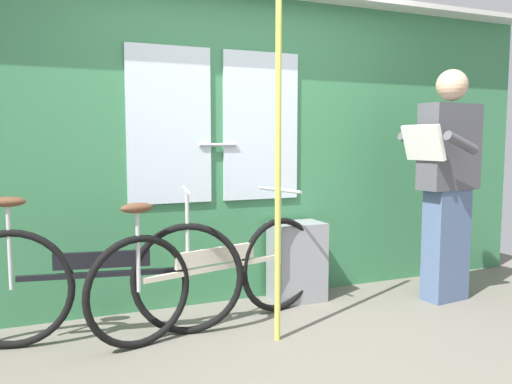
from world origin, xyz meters
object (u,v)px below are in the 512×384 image
at_px(bicycle_near_door, 101,280).
at_px(passenger_reading_newspaper, 448,180).
at_px(bicycle_leaning_behind, 215,273).
at_px(trash_bin_by_wall, 297,261).
at_px(handrail_pole, 278,154).

xyz_separation_m(bicycle_near_door, passenger_reading_newspaper, (2.50, -0.15, 0.54)).
height_order(bicycle_leaning_behind, trash_bin_by_wall, bicycle_leaning_behind).
bearing_deg(trash_bin_by_wall, passenger_reading_newspaper, -22.46).
xyz_separation_m(bicycle_near_door, trash_bin_by_wall, (1.46, 0.28, -0.08)).
xyz_separation_m(trash_bin_by_wall, handrail_pole, (-0.47, -0.66, 0.84)).
bearing_deg(passenger_reading_newspaper, handrail_pole, 2.00).
relative_size(passenger_reading_newspaper, handrail_pole, 0.76).
relative_size(bicycle_leaning_behind, passenger_reading_newspaper, 0.98).
bearing_deg(handrail_pole, passenger_reading_newspaper, 8.84).
bearing_deg(bicycle_near_door, bicycle_leaning_behind, 6.20).
distance_m(bicycle_near_door, passenger_reading_newspaper, 2.56).
bearing_deg(trash_bin_by_wall, handrail_pole, -125.40).
distance_m(bicycle_leaning_behind, handrail_pole, 0.90).
bearing_deg(bicycle_leaning_behind, trash_bin_by_wall, 7.61).
bearing_deg(bicycle_leaning_behind, passenger_reading_newspaper, -18.73).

